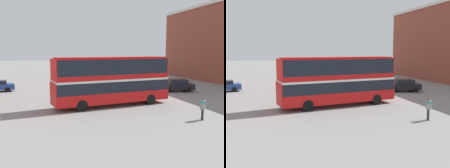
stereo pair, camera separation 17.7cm
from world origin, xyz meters
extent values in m
plane|color=gray|center=(0.00, 0.00, 0.00)|extent=(240.00, 240.00, 0.00)
cube|color=red|center=(-0.39, -0.83, 1.46)|extent=(11.54, 4.30, 2.06)
cube|color=red|center=(-0.39, -0.83, 3.52)|extent=(11.36, 4.20, 2.05)
cube|color=black|center=(-0.39, -0.83, 1.92)|extent=(11.44, 4.31, 1.01)
cube|color=black|center=(-0.39, -0.83, 3.76)|extent=(11.20, 4.20, 1.40)
cube|color=silver|center=(-0.39, -0.83, 2.52)|extent=(11.44, 4.31, 0.20)
cube|color=#A91111|center=(-0.39, -0.83, 4.59)|extent=(10.84, 3.95, 0.10)
cylinder|color=black|center=(3.00, 0.86, 0.51)|extent=(1.05, 0.46, 1.01)
cylinder|color=black|center=(3.36, -1.35, 0.51)|extent=(1.05, 0.46, 1.01)
cylinder|color=black|center=(-3.91, -0.27, 0.51)|extent=(1.05, 0.46, 1.01)
cylinder|color=black|center=(-3.55, -2.48, 0.51)|extent=(1.05, 0.46, 1.01)
cylinder|color=#232328|center=(4.79, -7.84, 0.42)|extent=(0.16, 0.16, 0.84)
cylinder|color=#232328|center=(4.92, -7.61, 0.42)|extent=(0.16, 0.16, 0.84)
cylinder|color=gray|center=(4.85, -7.72, 1.18)|extent=(0.55, 0.55, 0.67)
cylinder|color=teal|center=(4.85, -7.72, 1.39)|extent=(0.58, 0.58, 0.15)
sphere|color=brown|center=(4.85, -7.72, 1.63)|extent=(0.23, 0.23, 0.23)
cube|color=black|center=(10.00, 5.42, 0.65)|extent=(4.58, 2.86, 0.74)
cube|color=black|center=(10.17, 5.38, 1.29)|extent=(2.56, 2.17, 0.55)
cylinder|color=black|center=(8.52, 4.94, 0.32)|extent=(0.68, 0.38, 0.65)
cylinder|color=black|center=(8.94, 6.56, 0.32)|extent=(0.68, 0.38, 0.65)
cylinder|color=black|center=(11.07, 4.28, 0.32)|extent=(0.68, 0.38, 0.65)
cylinder|color=black|center=(11.49, 5.90, 0.32)|extent=(0.68, 0.38, 0.65)
cylinder|color=black|center=(-11.04, 10.51, 0.33)|extent=(0.68, 0.34, 0.65)
cylinder|color=black|center=(-11.33, 12.01, 0.33)|extent=(0.68, 0.34, 0.65)
camera|label=1|loc=(-6.94, -24.65, 5.27)|focal=42.00mm
camera|label=2|loc=(-6.77, -24.69, 5.27)|focal=42.00mm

